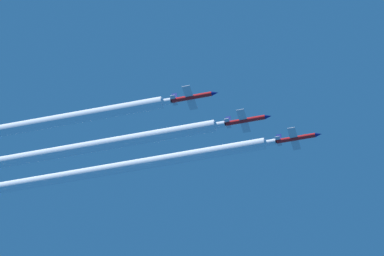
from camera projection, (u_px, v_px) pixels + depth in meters
The scene contains 6 objects.
jet_lead at pixel (297, 138), 363.23m from camera, with size 8.26×12.03×2.89m.
jet_second_echelon at pixel (247, 120), 356.44m from camera, with size 8.26×12.03×2.89m.
jet_third_echelon at pixel (193, 97), 348.42m from camera, with size 8.26×12.03×2.89m.
smoke_trail_lead at pixel (135, 165), 370.59m from camera, with size 2.95×73.73×2.95m.
smoke_trail_second_echelon at pixel (96, 146), 363.17m from camera, with size 2.95×66.42×2.95m.
smoke_trail_third_echelon at pixel (58, 121), 354.35m from camera, with size 2.95×57.29×2.95m.
Camera 1 is at (251.69, 49.11, 2.82)m, focal length 135.81 mm.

